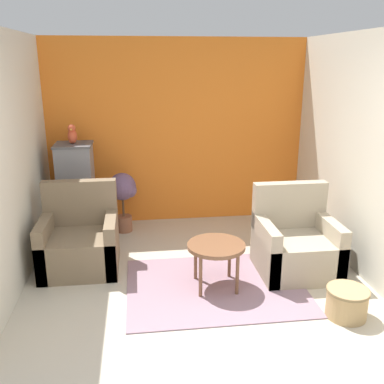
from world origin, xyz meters
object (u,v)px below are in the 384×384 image
object	(u,v)px
armchair_right	(295,246)
coffee_table	(216,249)
wicker_basket	(347,302)
birdcage	(77,191)
potted_plant	(122,193)
parrot	(72,135)
armchair_left	(80,243)

from	to	relation	value
armchair_right	coffee_table	bearing A→B (deg)	-165.22
armchair_right	wicker_basket	world-z (taller)	armchair_right
birdcage	coffee_table	bearing A→B (deg)	-46.13
potted_plant	coffee_table	bearing A→B (deg)	-59.59
coffee_table	birdcage	xyz separation A→B (m)	(-1.57, 1.64, 0.18)
parrot	wicker_basket	size ratio (longest dim) A/B	0.66
coffee_table	armchair_left	xyz separation A→B (m)	(-1.44, 0.64, -0.13)
armchair_left	armchair_right	bearing A→B (deg)	-9.40
armchair_right	potted_plant	bearing A→B (deg)	143.39
armchair_left	potted_plant	bearing A→B (deg)	66.31
birdcage	wicker_basket	world-z (taller)	birdcage
armchair_left	birdcage	distance (m)	1.05
coffee_table	armchair_left	distance (m)	1.58
potted_plant	wicker_basket	size ratio (longest dim) A/B	2.14
birdcage	potted_plant	bearing A→B (deg)	4.11
birdcage	parrot	xyz separation A→B (m)	(0.00, 0.00, 0.75)
potted_plant	armchair_right	bearing A→B (deg)	-36.61
coffee_table	wicker_basket	size ratio (longest dim) A/B	1.53
parrot	potted_plant	size ratio (longest dim) A/B	0.31
parrot	wicker_basket	xyz separation A→B (m)	(2.67, -2.32, -1.21)
armchair_left	wicker_basket	xyz separation A→B (m)	(2.54, -1.32, -0.15)
coffee_table	potted_plant	size ratio (longest dim) A/B	0.72
armchair_right	birdcage	size ratio (longest dim) A/B	0.76
birdcage	wicker_basket	bearing A→B (deg)	-40.94
armchair_left	wicker_basket	world-z (taller)	armchair_left
potted_plant	parrot	bearing A→B (deg)	-176.10
wicker_basket	birdcage	bearing A→B (deg)	139.06
coffee_table	birdcage	world-z (taller)	birdcage
birdcage	parrot	bearing A→B (deg)	90.00
armchair_left	birdcage	xyz separation A→B (m)	(-0.13, 0.99, 0.31)
birdcage	parrot	world-z (taller)	parrot
birdcage	parrot	distance (m)	0.75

